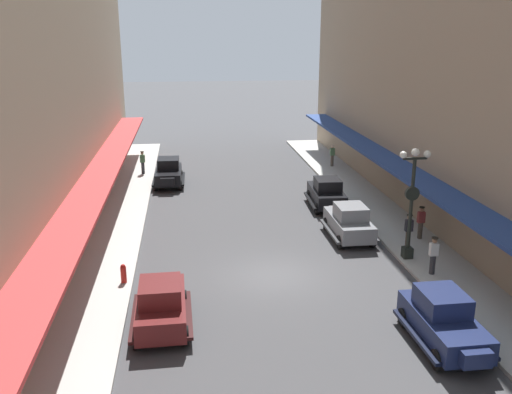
{
  "coord_description": "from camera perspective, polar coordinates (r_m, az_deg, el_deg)",
  "views": [
    {
      "loc": [
        -3.56,
        -22.01,
        10.19
      ],
      "look_at": [
        0.0,
        6.0,
        1.8
      ],
      "focal_mm": 39.08,
      "sensor_mm": 36.0,
      "label": 1
    }
  ],
  "objects": [
    {
      "name": "parked_car_1",
      "position": [
        38.85,
        -8.94,
        2.58
      ],
      "size": [
        2.2,
        4.28,
        1.84
      ],
      "color": "black",
      "rests_on": "ground"
    },
    {
      "name": "pedestrian_3",
      "position": [
        25.14,
        17.7,
        -5.69
      ],
      "size": [
        0.36,
        0.28,
        1.67
      ],
      "color": "#2D2D33",
      "rests_on": "sidewalk_right"
    },
    {
      "name": "pedestrian_4",
      "position": [
        41.75,
        -11.53,
        3.52
      ],
      "size": [
        0.36,
        0.28,
        1.67
      ],
      "color": "#2D2D33",
      "rests_on": "sidewalk_left"
    },
    {
      "name": "parked_car_2",
      "position": [
        28.77,
        9.51,
        -2.43
      ],
      "size": [
        2.15,
        4.26,
        1.84
      ],
      "color": "slate",
      "rests_on": "ground"
    },
    {
      "name": "lamp_post_with_clock",
      "position": [
        25.96,
        15.64,
        -0.2
      ],
      "size": [
        1.42,
        0.44,
        5.16
      ],
      "color": "black",
      "rests_on": "sidewalk_right"
    },
    {
      "name": "pedestrian_0",
      "position": [
        43.67,
        7.82,
        4.24
      ],
      "size": [
        0.36,
        0.24,
        1.64
      ],
      "color": "#4C4238",
      "rests_on": "sidewalk_right"
    },
    {
      "name": "pedestrian_2",
      "position": [
        27.79,
        15.35,
        -3.35
      ],
      "size": [
        0.36,
        0.28,
        1.67
      ],
      "color": "#4C4238",
      "rests_on": "sidewalk_right"
    },
    {
      "name": "ground_plane",
      "position": [
        24.52,
        1.79,
        -8.02
      ],
      "size": [
        200.0,
        200.0,
        0.0
      ],
      "primitive_type": "plane",
      "color": "#424244"
    },
    {
      "name": "sidewalk_left",
      "position": [
        24.54,
        -15.98,
        -8.48
      ],
      "size": [
        3.0,
        60.0,
        0.15
      ],
      "primitive_type": "cube",
      "color": "#B7B5AD",
      "rests_on": "ground"
    },
    {
      "name": "pedestrian_1",
      "position": [
        29.18,
        16.52,
        -2.49
      ],
      "size": [
        0.36,
        0.28,
        1.67
      ],
      "color": "#4C4238",
      "rests_on": "sidewalk_right"
    },
    {
      "name": "parked_car_0",
      "position": [
        33.7,
        7.24,
        0.49
      ],
      "size": [
        2.29,
        4.31,
        1.84
      ],
      "color": "black",
      "rests_on": "ground"
    },
    {
      "name": "sidewalk_right",
      "position": [
        26.63,
        18.05,
        -6.64
      ],
      "size": [
        3.0,
        60.0,
        0.15
      ],
      "primitive_type": "cube",
      "color": "#B7B5AD",
      "rests_on": "ground"
    },
    {
      "name": "fire_hydrant",
      "position": [
        23.99,
        -13.41,
        -7.6
      ],
      "size": [
        0.24,
        0.24,
        0.82
      ],
      "color": "#B21E19",
      "rests_on": "sidewalk_left"
    },
    {
      "name": "parked_car_4",
      "position": [
        20.13,
        18.64,
        -11.75
      ],
      "size": [
        2.18,
        4.28,
        1.84
      ],
      "color": "#19234C",
      "rests_on": "ground"
    },
    {
      "name": "parked_car_3",
      "position": [
        20.41,
        -9.69,
        -10.65
      ],
      "size": [
        2.2,
        4.28,
        1.84
      ],
      "color": "#591919",
      "rests_on": "ground"
    }
  ]
}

